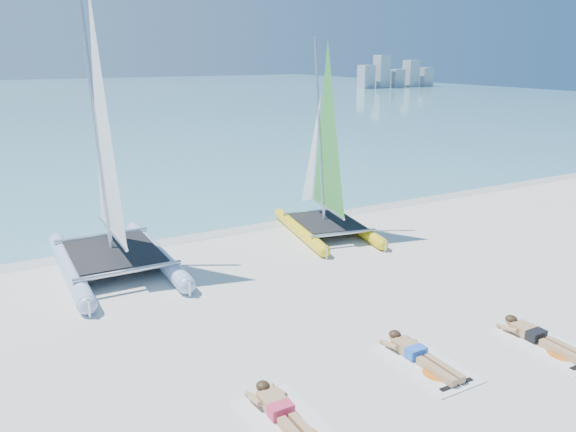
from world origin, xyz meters
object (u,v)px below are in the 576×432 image
at_px(towel_b, 425,364).
at_px(towel_c, 546,346).
at_px(catamaran_blue, 107,183).
at_px(sunbather_a, 282,412).
at_px(sunbather_b, 417,353).
at_px(towel_a, 288,425).
at_px(catamaran_yellow, 322,170).
at_px(sunbather_c, 538,336).

xyz_separation_m(towel_b, towel_c, (2.40, -0.63, 0.00)).
height_order(catamaran_blue, sunbather_a, catamaran_blue).
relative_size(towel_b, sunbather_b, 1.07).
distance_m(towel_a, towel_b, 2.91).
bearing_deg(sunbather_b, catamaran_blue, 116.82).
relative_size(towel_a, sunbather_b, 1.07).
bearing_deg(catamaran_yellow, sunbather_a, -115.52).
distance_m(catamaran_blue, towel_c, 10.27).
bearing_deg(sunbather_b, sunbather_a, -174.18).
height_order(towel_a, sunbather_b, sunbather_b).
bearing_deg(sunbather_b, towel_b, -90.00).
relative_size(sunbather_b, sunbather_c, 1.00).
height_order(towel_a, sunbather_c, sunbather_c).
distance_m(towel_b, towel_c, 2.48).
distance_m(catamaran_yellow, towel_b, 8.19).
height_order(sunbather_b, towel_c, sunbather_b).
bearing_deg(towel_b, sunbather_a, -177.96).
xyz_separation_m(sunbather_a, towel_c, (5.29, -0.53, -0.11)).
height_order(towel_b, towel_c, same).
bearing_deg(towel_c, catamaran_yellow, 88.06).
distance_m(towel_c, sunbather_c, 0.22).
bearing_deg(sunbather_a, catamaran_yellow, 53.84).
distance_m(towel_b, sunbather_c, 2.44).
xyz_separation_m(catamaran_blue, sunbather_a, (0.75, -7.49, -2.06)).
bearing_deg(catamaran_blue, sunbather_b, -62.58).
bearing_deg(towel_a, catamaran_blue, 95.54).
xyz_separation_m(catamaran_yellow, towel_a, (-5.57, -7.81, -1.85)).
xyz_separation_m(towel_a, towel_c, (5.29, -0.34, 0.00)).
bearing_deg(towel_c, catamaran_blue, 126.98).
distance_m(sunbather_b, towel_c, 2.54).
relative_size(sunbather_a, towel_b, 0.93).
height_order(sunbather_a, towel_c, sunbather_a).
relative_size(catamaran_yellow, sunbather_c, 3.41).
bearing_deg(towel_a, sunbather_a, 90.00).
xyz_separation_m(towel_c, sunbather_c, (0.00, 0.19, 0.11)).
xyz_separation_m(catamaran_blue, catamaran_yellow, (6.32, 0.13, -0.32)).
bearing_deg(sunbather_c, catamaran_yellow, 88.02).
bearing_deg(sunbather_c, sunbather_b, 165.26).
bearing_deg(towel_c, sunbather_b, 161.06).
distance_m(sunbather_a, towel_b, 2.90).
xyz_separation_m(catamaran_blue, towel_b, (3.64, -7.39, -2.17)).
height_order(towel_c, sunbather_c, sunbather_c).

